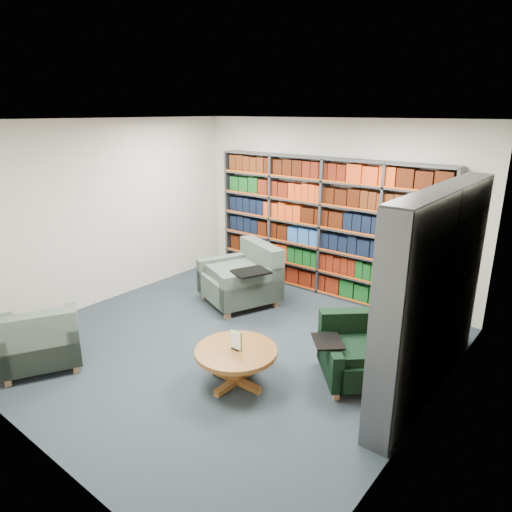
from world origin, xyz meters
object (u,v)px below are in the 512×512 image
Objects in this scene: chair_green_right at (357,354)px; chair_teal_left at (245,279)px; coffee_table at (236,356)px; chair_teal_front at (40,343)px.

chair_teal_left is at bearing 160.01° from chair_green_right.
coffee_table is (-0.97, -0.96, 0.05)m from chair_green_right.
chair_green_right is 1.37m from coffee_table.
chair_teal_left reaches higher than chair_teal_front.
chair_teal_left is 1.17× the size of chair_teal_front.
coffee_table is at bearing 30.00° from chair_teal_front.
chair_green_right reaches higher than coffee_table.
chair_teal_front is at bearing -101.84° from chair_teal_left.
chair_teal_left reaches higher than coffee_table.
chair_green_right is at bearing 35.43° from chair_teal_front.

